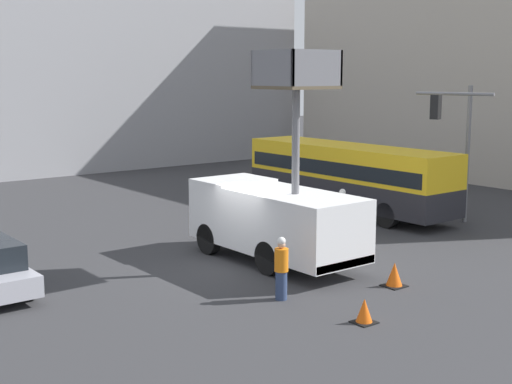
% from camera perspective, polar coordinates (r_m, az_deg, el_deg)
% --- Properties ---
extents(ground_plane, '(120.00, 120.00, 0.00)m').
position_cam_1_polar(ground_plane, '(22.76, -1.63, -6.00)').
color(ground_plane, '#333335').
extents(utility_truck, '(2.40, 6.48, 6.76)m').
position_cam_1_polar(utility_truck, '(22.92, 1.52, -1.86)').
color(utility_truck, white).
rests_on(utility_truck, ground_plane).
extents(city_bus, '(2.50, 10.59, 2.97)m').
position_cam_1_polar(city_bus, '(31.55, 7.37, 1.52)').
color(city_bus, '#232328').
rests_on(city_bus, ground_plane).
extents(traffic_light_pole, '(3.35, 3.09, 5.60)m').
position_cam_1_polar(traffic_light_pole, '(29.10, 15.74, 4.64)').
color(traffic_light_pole, slate).
rests_on(traffic_light_pole, ground_plane).
extents(road_worker_near_truck, '(0.38, 0.38, 1.74)m').
position_cam_1_polar(road_worker_near_truck, '(19.35, 2.04, -6.15)').
color(road_worker_near_truck, navy).
rests_on(road_worker_near_truck, ground_plane).
extents(road_worker_directing, '(0.38, 0.38, 1.86)m').
position_cam_1_polar(road_worker_directing, '(26.68, 6.90, -1.71)').
color(road_worker_directing, navy).
rests_on(road_worker_directing, ground_plane).
extents(traffic_cone_near_truck, '(0.54, 0.54, 0.62)m').
position_cam_1_polar(traffic_cone_near_truck, '(17.95, 8.66, -9.44)').
color(traffic_cone_near_truck, black).
rests_on(traffic_cone_near_truck, ground_plane).
extents(traffic_cone_mid_road, '(0.61, 0.61, 0.70)m').
position_cam_1_polar(traffic_cone_mid_road, '(21.03, 11.01, -6.55)').
color(traffic_cone_mid_road, black).
rests_on(traffic_cone_mid_road, ground_plane).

